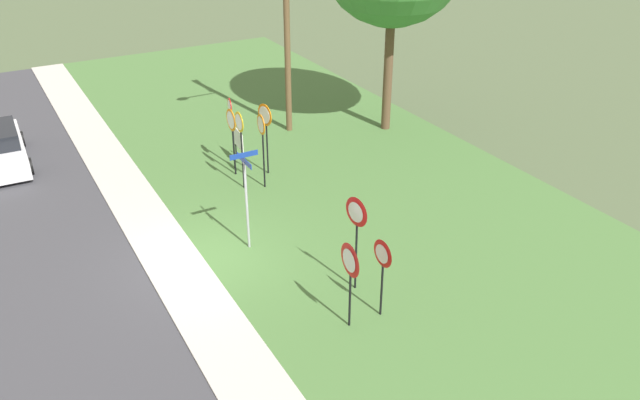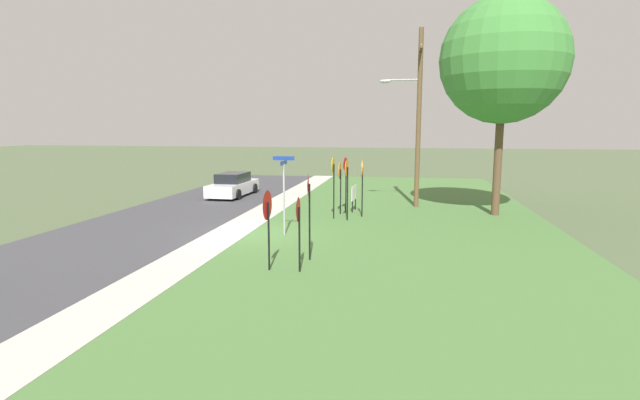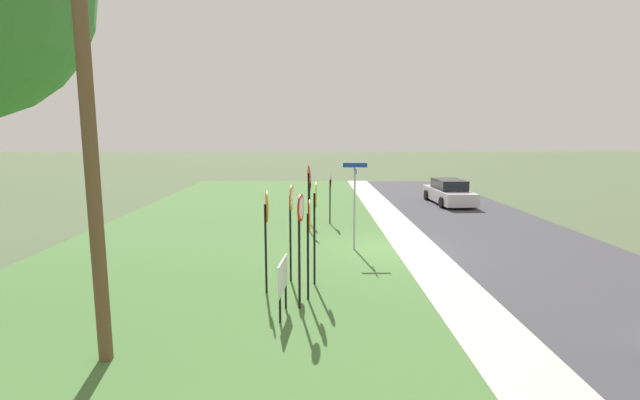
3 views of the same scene
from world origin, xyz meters
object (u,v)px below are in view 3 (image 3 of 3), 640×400
(stop_sign_far_center, at_px, (315,211))
(yield_sign_far_left, at_px, (310,188))
(stop_sign_near_left, at_px, (267,219))
(yield_sign_near_right, at_px, (309,182))
(stop_sign_far_left, at_px, (300,228))
(stop_sign_far_right, at_px, (291,212))
(stop_sign_near_right, at_px, (309,227))
(parked_sedan_distant, at_px, (449,193))
(street_name_post, at_px, (355,199))
(notice_board, at_px, (283,279))
(yield_sign_near_left, at_px, (331,185))
(utility_pole, at_px, (94,83))

(stop_sign_far_center, xyz_separation_m, yield_sign_far_left, (8.00, 0.20, -0.40))
(stop_sign_near_left, bearing_deg, yield_sign_near_right, -17.60)
(stop_sign_far_left, distance_m, stop_sign_far_right, 1.95)
(stop_sign_near_left, distance_m, yield_sign_near_right, 7.46)
(stop_sign_near_right, xyz_separation_m, stop_sign_far_center, (1.12, -0.15, 0.19))
(stop_sign_far_left, relative_size, stop_sign_far_center, 0.97)
(yield_sign_far_left, height_order, parked_sedan_distant, yield_sign_far_left)
(street_name_post, height_order, notice_board, street_name_post)
(yield_sign_near_left, distance_m, utility_pole, 13.05)
(stop_sign_near_left, distance_m, street_name_post, 4.91)
(stop_sign_near_right, bearing_deg, street_name_post, -17.42)
(stop_sign_far_left, height_order, stop_sign_far_center, stop_sign_far_center)
(utility_pole, xyz_separation_m, parked_sedan_distant, (17.71, -11.24, -4.17))
(utility_pole, bearing_deg, street_name_post, -33.37)
(yield_sign_near_right, relative_size, notice_board, 2.13)
(stop_sign_far_right, distance_m, yield_sign_near_left, 7.82)
(utility_pole, bearing_deg, stop_sign_near_right, -50.70)
(utility_pole, bearing_deg, stop_sign_far_left, -54.75)
(stop_sign_near_right, distance_m, yield_sign_near_right, 7.88)
(yield_sign_near_right, distance_m, utility_pole, 11.55)
(parked_sedan_distant, bearing_deg, stop_sign_far_center, 148.91)
(stop_sign_near_right, relative_size, yield_sign_near_left, 1.06)
(yield_sign_near_right, height_order, notice_board, yield_sign_near_right)
(yield_sign_far_left, bearing_deg, utility_pole, 161.27)
(stop_sign_near_right, relative_size, utility_pole, 0.28)
(notice_board, bearing_deg, yield_sign_near_left, -2.64)
(stop_sign_near_left, distance_m, yield_sign_near_left, 8.84)
(stop_sign_far_center, height_order, parked_sedan_distant, stop_sign_far_center)
(stop_sign_far_right, relative_size, yield_sign_far_left, 1.23)
(stop_sign_far_left, relative_size, utility_pole, 0.30)
(yield_sign_near_left, height_order, yield_sign_far_left, yield_sign_near_left)
(stop_sign_near_left, height_order, notice_board, stop_sign_near_left)
(stop_sign_near_left, xyz_separation_m, parked_sedan_distant, (14.41, -8.84, -1.29))
(stop_sign_near_right, relative_size, notice_board, 1.95)
(stop_sign_far_left, distance_m, parked_sedan_distant, 17.39)
(stop_sign_far_left, height_order, utility_pole, utility_pole)
(yield_sign_near_right, relative_size, utility_pole, 0.30)
(stop_sign_near_right, bearing_deg, stop_sign_far_left, 159.87)
(stop_sign_far_right, distance_m, utility_pole, 5.91)
(yield_sign_far_left, distance_m, street_name_post, 4.71)
(stop_sign_near_right, relative_size, parked_sedan_distant, 0.51)
(yield_sign_near_left, xyz_separation_m, yield_sign_near_right, (-1.23, 0.94, 0.30))
(stop_sign_far_right, bearing_deg, utility_pole, 149.45)
(stop_sign_near_left, xyz_separation_m, utility_pole, (-3.30, 2.40, 2.88))
(stop_sign_far_center, xyz_separation_m, yield_sign_near_right, (6.75, 0.24, 0.03))
(stop_sign_near_left, bearing_deg, stop_sign_far_center, -71.90)
(stop_sign_far_left, xyz_separation_m, notice_board, (-0.40, 0.38, -1.04))
(stop_sign_near_left, height_order, stop_sign_far_right, stop_sign_far_right)
(street_name_post, bearing_deg, stop_sign_far_center, 159.26)
(stop_sign_far_center, bearing_deg, parked_sedan_distant, -28.71)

